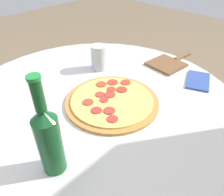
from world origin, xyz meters
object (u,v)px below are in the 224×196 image
at_px(beer_bottle, 49,139).
at_px(pizza, 112,101).
at_px(pizza_paddle, 169,63).
at_px(drinking_glass, 99,57).

bearing_deg(beer_bottle, pizza, -164.34).
bearing_deg(pizza, pizza_paddle, -178.59).
xyz_separation_m(pizza, drinking_glass, (-0.15, -0.22, 0.05)).
relative_size(pizza, pizza_paddle, 1.27).
distance_m(beer_bottle, pizza_paddle, 0.73).
relative_size(pizza, beer_bottle, 1.22).
xyz_separation_m(pizza, pizza_paddle, (-0.41, -0.01, -0.00)).
distance_m(pizza, pizza_paddle, 0.41).
bearing_deg(beer_bottle, drinking_glass, -145.87).
xyz_separation_m(beer_bottle, drinking_glass, (-0.45, -0.31, -0.05)).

